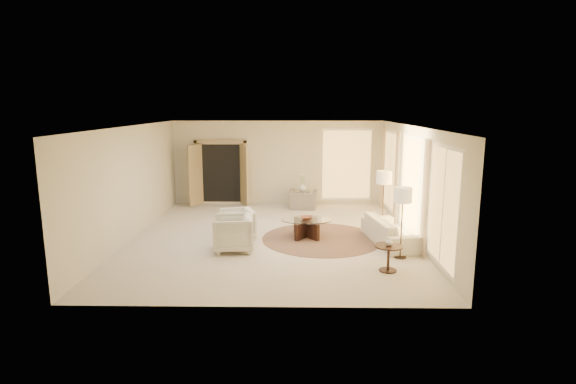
{
  "coord_description": "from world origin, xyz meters",
  "views": [
    {
      "loc": [
        0.59,
        -10.95,
        3.29
      ],
      "look_at": [
        0.4,
        0.4,
        1.1
      ],
      "focal_mm": 28.0,
      "sensor_mm": 36.0,
      "label": 1
    }
  ],
  "objects_px": {
    "sofa": "(391,231)",
    "floor_lamp_far": "(403,198)",
    "coffee_table": "(306,226)",
    "end_table": "(388,254)",
    "side_vase": "(303,187)",
    "armchair_left": "(237,222)",
    "armchair_right": "(233,231)",
    "end_vase": "(389,242)",
    "side_table": "(303,198)",
    "floor_lamp_near": "(384,180)",
    "accent_chair": "(303,197)",
    "bowl": "(306,218)"
  },
  "relations": [
    {
      "from": "armchair_left",
      "to": "accent_chair",
      "type": "relative_size",
      "value": 0.91
    },
    {
      "from": "side_table",
      "to": "end_vase",
      "type": "relative_size",
      "value": 3.52
    },
    {
      "from": "armchair_left",
      "to": "floor_lamp_near",
      "type": "xyz_separation_m",
      "value": [
        3.77,
        0.64,
        0.98
      ]
    },
    {
      "from": "coffee_table",
      "to": "end_vase",
      "type": "xyz_separation_m",
      "value": [
        1.59,
        -2.35,
        0.32
      ]
    },
    {
      "from": "coffee_table",
      "to": "floor_lamp_far",
      "type": "distance_m",
      "value": 2.74
    },
    {
      "from": "armchair_right",
      "to": "end_table",
      "type": "distance_m",
      "value": 3.54
    },
    {
      "from": "sofa",
      "to": "side_vase",
      "type": "relative_size",
      "value": 7.59
    },
    {
      "from": "floor_lamp_far",
      "to": "bowl",
      "type": "relative_size",
      "value": 5.07
    },
    {
      "from": "armchair_right",
      "to": "sofa",
      "type": "bearing_deg",
      "value": 93.87
    },
    {
      "from": "armchair_right",
      "to": "armchair_left",
      "type": "bearing_deg",
      "value": 176.44
    },
    {
      "from": "floor_lamp_near",
      "to": "end_table",
      "type": "bearing_deg",
      "value": -98.48
    },
    {
      "from": "end_table",
      "to": "bowl",
      "type": "xyz_separation_m",
      "value": [
        -1.59,
        2.35,
        0.14
      ]
    },
    {
      "from": "floor_lamp_near",
      "to": "side_vase",
      "type": "relative_size",
      "value": 5.83
    },
    {
      "from": "accent_chair",
      "to": "side_vase",
      "type": "distance_m",
      "value": 0.32
    },
    {
      "from": "end_table",
      "to": "side_vase",
      "type": "bearing_deg",
      "value": 106.28
    },
    {
      "from": "accent_chair",
      "to": "side_table",
      "type": "relative_size",
      "value": 1.57
    },
    {
      "from": "coffee_table",
      "to": "armchair_left",
      "type": "bearing_deg",
      "value": -177.78
    },
    {
      "from": "coffee_table",
      "to": "side_vase",
      "type": "distance_m",
      "value": 3.3
    },
    {
      "from": "accent_chair",
      "to": "bowl",
      "type": "height_order",
      "value": "accent_chair"
    },
    {
      "from": "sofa",
      "to": "side_vase",
      "type": "distance_m",
      "value": 4.29
    },
    {
      "from": "accent_chair",
      "to": "sofa",
      "type": "bearing_deg",
      "value": 125.54
    },
    {
      "from": "armchair_right",
      "to": "bowl",
      "type": "distance_m",
      "value": 2.02
    },
    {
      "from": "coffee_table",
      "to": "side_table",
      "type": "xyz_separation_m",
      "value": [
        -0.05,
        3.28,
        0.05
      ]
    },
    {
      "from": "side_table",
      "to": "floor_lamp_near",
      "type": "xyz_separation_m",
      "value": [
        2.08,
        -2.71,
        1.04
      ]
    },
    {
      "from": "armchair_left",
      "to": "armchair_right",
      "type": "distance_m",
      "value": 1.01
    },
    {
      "from": "end_vase",
      "to": "armchair_left",
      "type": "bearing_deg",
      "value": 145.66
    },
    {
      "from": "side_vase",
      "to": "floor_lamp_far",
      "type": "bearing_deg",
      "value": -66.6
    },
    {
      "from": "end_vase",
      "to": "floor_lamp_near",
      "type": "bearing_deg",
      "value": 81.52
    },
    {
      "from": "accent_chair",
      "to": "end_vase",
      "type": "relative_size",
      "value": 5.52
    },
    {
      "from": "sofa",
      "to": "floor_lamp_far",
      "type": "bearing_deg",
      "value": 170.43
    },
    {
      "from": "side_table",
      "to": "armchair_right",
      "type": "bearing_deg",
      "value": -110.88
    },
    {
      "from": "coffee_table",
      "to": "end_table",
      "type": "height_order",
      "value": "end_table"
    },
    {
      "from": "end_table",
      "to": "side_vase",
      "type": "height_order",
      "value": "side_vase"
    },
    {
      "from": "floor_lamp_near",
      "to": "floor_lamp_far",
      "type": "relative_size",
      "value": 1.03
    },
    {
      "from": "armchair_left",
      "to": "side_vase",
      "type": "distance_m",
      "value": 3.76
    },
    {
      "from": "armchair_left",
      "to": "end_table",
      "type": "distance_m",
      "value": 4.04
    },
    {
      "from": "sofa",
      "to": "side_table",
      "type": "xyz_separation_m",
      "value": [
        -2.08,
        3.73,
        0.03
      ]
    },
    {
      "from": "armchair_right",
      "to": "floor_lamp_far",
      "type": "bearing_deg",
      "value": 77.63
    },
    {
      "from": "accent_chair",
      "to": "bowl",
      "type": "bearing_deg",
      "value": 96.99
    },
    {
      "from": "armchair_right",
      "to": "end_vase",
      "type": "xyz_separation_m",
      "value": [
        3.3,
        -1.27,
        0.16
      ]
    },
    {
      "from": "floor_lamp_near",
      "to": "end_vase",
      "type": "bearing_deg",
      "value": -98.48
    },
    {
      "from": "coffee_table",
      "to": "bowl",
      "type": "bearing_deg",
      "value": 0.0
    },
    {
      "from": "accent_chair",
      "to": "side_vase",
      "type": "bearing_deg",
      "value": -55.43
    },
    {
      "from": "floor_lamp_near",
      "to": "end_vase",
      "type": "distance_m",
      "value": 3.05
    },
    {
      "from": "accent_chair",
      "to": "end_vase",
      "type": "height_order",
      "value": "accent_chair"
    },
    {
      "from": "end_vase",
      "to": "side_table",
      "type": "bearing_deg",
      "value": 106.28
    },
    {
      "from": "armchair_right",
      "to": "bowl",
      "type": "relative_size",
      "value": 2.93
    },
    {
      "from": "armchair_left",
      "to": "floor_lamp_far",
      "type": "xyz_separation_m",
      "value": [
        3.77,
        -1.46,
        0.93
      ]
    },
    {
      "from": "bowl",
      "to": "end_table",
      "type": "bearing_deg",
      "value": -55.81
    },
    {
      "from": "armchair_right",
      "to": "end_vase",
      "type": "height_order",
      "value": "armchair_right"
    }
  ]
}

